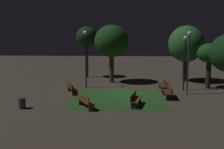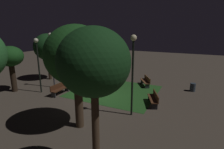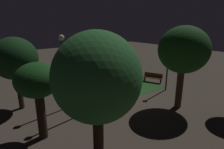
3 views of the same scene
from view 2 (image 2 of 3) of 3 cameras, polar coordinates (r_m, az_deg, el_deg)
ground_plane at (r=14.44m, az=-3.44°, el=-6.75°), size 60.00×60.00×0.00m
grass_lawn at (r=15.40m, az=0.90°, el=-5.33°), size 6.21×6.92×0.01m
bench_path_side at (r=16.94m, az=-11.10°, el=-2.06°), size 1.81×0.51×0.88m
bench_by_lamp at (r=15.19m, az=-16.52°, el=-4.34°), size 1.81×0.50×0.88m
bench_back_row at (r=12.94m, az=13.28°, el=-7.42°), size 1.84×1.15×0.88m
bench_lawn_edge at (r=17.43m, az=-0.11°, el=-1.31°), size 1.86×0.87×0.88m
bench_corner at (r=16.98m, az=10.82°, el=-2.01°), size 1.79×1.34×0.88m
tree_near_wall at (r=9.06m, az=-11.35°, el=5.85°), size 3.20×3.20×5.46m
tree_tall_center at (r=16.88m, az=-29.90°, el=4.75°), size 2.08×2.08×3.88m
tree_back_left at (r=5.24m, az=-5.83°, el=3.40°), size 2.19×2.19×5.32m
tree_back_right at (r=19.53m, az=-19.99°, el=8.24°), size 2.80×2.80×4.78m
lamp_post_plaza_east at (r=15.58m, az=-22.79°, el=5.41°), size 0.36×0.36×4.52m
lamp_post_plaza_west at (r=10.38m, az=6.73°, el=3.73°), size 0.36×0.36×4.92m
lamp_post_path_center at (r=16.54m, az=-18.85°, el=7.02°), size 0.36×0.36×4.90m
trash_bin at (r=16.78m, az=24.53°, el=-3.74°), size 0.46×0.46×0.71m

